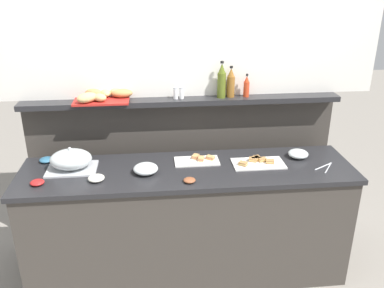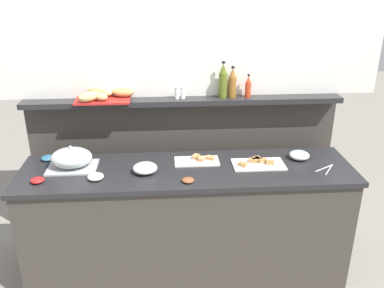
{
  "view_description": "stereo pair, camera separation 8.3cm",
  "coord_description": "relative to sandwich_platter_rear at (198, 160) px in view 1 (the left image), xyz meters",
  "views": [
    {
      "loc": [
        -0.23,
        -2.57,
        2.16
      ],
      "look_at": [
        0.04,
        0.1,
        1.03
      ],
      "focal_mm": 38.43,
      "sensor_mm": 36.0,
      "label": 1
    },
    {
      "loc": [
        -0.15,
        -2.57,
        2.16
      ],
      "look_at": [
        0.04,
        0.1,
        1.03
      ],
      "focal_mm": 38.43,
      "sensor_mm": 36.0,
      "label": 2
    }
  ],
  "objects": [
    {
      "name": "hot_sauce_bottle",
      "position": [
        0.4,
        0.29,
        0.46
      ],
      "size": [
        0.04,
        0.04,
        0.18
      ],
      "color": "red",
      "rests_on": "back_ledge_unit"
    },
    {
      "name": "back_ledge_unit",
      "position": [
        -0.09,
        0.37,
        -0.23
      ],
      "size": [
        2.41,
        0.22,
        1.28
      ],
      "color": "#3D3833",
      "rests_on": "ground_plane"
    },
    {
      "name": "buffet_counter",
      "position": [
        -0.09,
        -0.11,
        -0.45
      ],
      "size": [
        2.34,
        0.6,
        0.89
      ],
      "color": "#3D3833",
      "rests_on": "ground_plane"
    },
    {
      "name": "glass_bowl_large",
      "position": [
        -0.38,
        -0.15,
        0.02
      ],
      "size": [
        0.17,
        0.17,
        0.07
      ],
      "color": "silver",
      "rests_on": "buffet_counter"
    },
    {
      "name": "vinegar_bottle_amber",
      "position": [
        0.28,
        0.3,
        0.49
      ],
      "size": [
        0.06,
        0.06,
        0.24
      ],
      "color": "#8E5B23",
      "rests_on": "back_ledge_unit"
    },
    {
      "name": "olive_oil_bottle",
      "position": [
        0.21,
        0.29,
        0.51
      ],
      "size": [
        0.06,
        0.06,
        0.28
      ],
      "color": "#56661E",
      "rests_on": "back_ledge_unit"
    },
    {
      "name": "upper_wall_panel",
      "position": [
        -0.09,
        0.39,
        1.04
      ],
      "size": [
        3.01,
        0.08,
        1.32
      ],
      "primitive_type": "cube",
      "color": "white",
      "rests_on": "back_ledge_unit"
    },
    {
      "name": "sandwich_platter_rear",
      "position": [
        0.0,
        0.0,
        0.0
      ],
      "size": [
        0.32,
        0.17,
        0.04
      ],
      "color": "white",
      "rests_on": "buffet_counter"
    },
    {
      "name": "ground_plane",
      "position": [
        -0.09,
        0.49,
        -0.9
      ],
      "size": [
        12.0,
        12.0,
        0.0
      ],
      "primitive_type": "plane",
      "color": "gray"
    },
    {
      "name": "sandwich_platter_front",
      "position": [
        0.42,
        -0.08,
        0.0
      ],
      "size": [
        0.37,
        0.2,
        0.04
      ],
      "color": "white",
      "rests_on": "buffet_counter"
    },
    {
      "name": "salt_shaker",
      "position": [
        -0.14,
        0.29,
        0.42
      ],
      "size": [
        0.03,
        0.03,
        0.09
      ],
      "color": "white",
      "rests_on": "back_ledge_unit"
    },
    {
      "name": "glass_bowl_medium",
      "position": [
        0.74,
        -0.0,
        0.02
      ],
      "size": [
        0.15,
        0.15,
        0.06
      ],
      "color": "silver",
      "rests_on": "buffet_counter"
    },
    {
      "name": "bread_basket",
      "position": [
        -0.67,
        0.3,
        0.42
      ],
      "size": [
        0.43,
        0.32,
        0.08
      ],
      "color": "#B2231E",
      "rests_on": "back_ledge_unit"
    },
    {
      "name": "condiment_bowl_red",
      "position": [
        -0.7,
        -0.23,
        0.01
      ],
      "size": [
        0.11,
        0.11,
        0.04
      ],
      "primitive_type": "ellipsoid",
      "color": "silver",
      "rests_on": "buffet_counter"
    },
    {
      "name": "pepper_shaker",
      "position": [
        -0.09,
        0.29,
        0.42
      ],
      "size": [
        0.03,
        0.03,
        0.09
      ],
      "color": "white",
      "rests_on": "back_ledge_unit"
    },
    {
      "name": "condiment_bowl_cream",
      "position": [
        -0.09,
        -0.31,
        0.0
      ],
      "size": [
        0.08,
        0.08,
        0.03
      ],
      "primitive_type": "ellipsoid",
      "color": "brown",
      "rests_on": "buffet_counter"
    },
    {
      "name": "condiment_bowl_teal",
      "position": [
        -1.09,
        0.1,
        0.01
      ],
      "size": [
        0.1,
        0.1,
        0.03
      ],
      "primitive_type": "ellipsoid",
      "color": "teal",
      "rests_on": "buffet_counter"
    },
    {
      "name": "condiment_bowl_dark",
      "position": [
        -1.08,
        -0.24,
        0.01
      ],
      "size": [
        0.09,
        0.09,
        0.03
      ],
      "primitive_type": "ellipsoid",
      "color": "red",
      "rests_on": "buffet_counter"
    },
    {
      "name": "serving_tongs",
      "position": [
        0.88,
        -0.19,
        -0.0
      ],
      "size": [
        0.16,
        0.16,
        0.01
      ],
      "color": "#B7BABF",
      "rests_on": "buffet_counter"
    },
    {
      "name": "serving_cloche",
      "position": [
        -0.89,
        -0.04,
        0.06
      ],
      "size": [
        0.34,
        0.24,
        0.17
      ],
      "color": "#B7BABF",
      "rests_on": "buffet_counter"
    }
  ]
}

